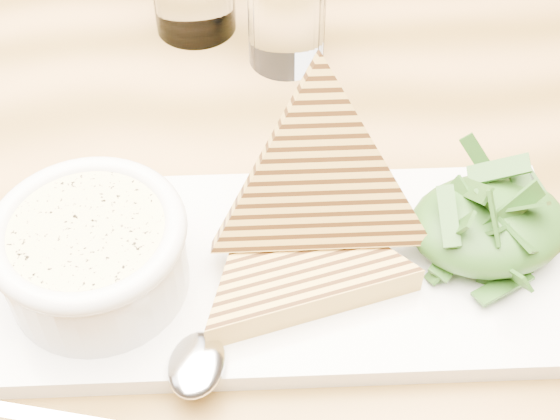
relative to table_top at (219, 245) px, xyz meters
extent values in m
cube|color=#AC7B42|center=(0.00, 0.00, 0.00)|extent=(1.32, 0.95, 0.04)
cube|color=white|center=(0.04, -0.05, 0.03)|extent=(0.41, 0.24, 0.02)
cylinder|color=white|center=(-0.09, -0.05, 0.06)|extent=(0.12, 0.12, 0.05)
cylinder|color=#EEDD91|center=(-0.09, -0.05, 0.09)|extent=(0.10, 0.10, 0.01)
torus|color=white|center=(-0.09, -0.05, 0.09)|extent=(0.13, 0.13, 0.01)
ellipsoid|color=#204716|center=(0.18, -0.07, 0.06)|extent=(0.11, 0.09, 0.04)
ellipsoid|color=silver|center=(-0.03, -0.12, 0.04)|extent=(0.05, 0.06, 0.01)
cylinder|color=white|center=(0.09, 0.19, 0.07)|extent=(0.07, 0.07, 0.11)
camera|label=1|loc=(-0.03, -0.38, 0.47)|focal=50.00mm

